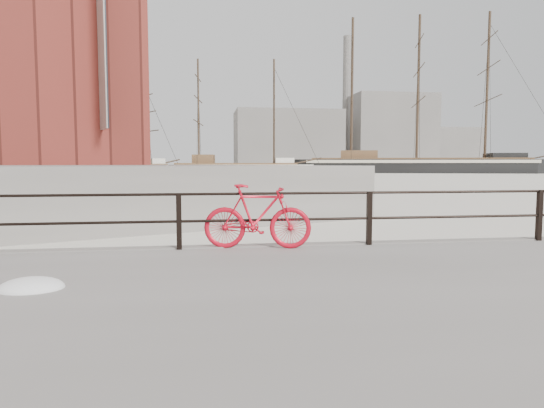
{
  "coord_description": "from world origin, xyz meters",
  "views": [
    {
      "loc": [
        -6.61,
        -8.79,
        1.87
      ],
      "look_at": [
        -5.1,
        1.5,
        1.0
      ],
      "focal_mm": 32.0,
      "sensor_mm": 36.0,
      "label": 1
    }
  ],
  "objects_px": {
    "schooner_mid": "(237,174)",
    "workboat_near": "(9,186)",
    "bicycle": "(257,216)",
    "schooner_left": "(119,175)",
    "barque_black": "(416,173)"
  },
  "relations": [
    {
      "from": "schooner_mid",
      "to": "workboat_near",
      "type": "height_order",
      "value": "schooner_mid"
    },
    {
      "from": "workboat_near",
      "to": "bicycle",
      "type": "bearing_deg",
      "value": -98.34
    },
    {
      "from": "schooner_mid",
      "to": "workboat_near",
      "type": "bearing_deg",
      "value": -109.23
    },
    {
      "from": "schooner_left",
      "to": "workboat_near",
      "type": "relative_size",
      "value": 1.94
    },
    {
      "from": "bicycle",
      "to": "barque_black",
      "type": "distance_m",
      "value": 94.3
    },
    {
      "from": "barque_black",
      "to": "schooner_left",
      "type": "relative_size",
      "value": 2.62
    },
    {
      "from": "barque_black",
      "to": "schooner_mid",
      "type": "xyz_separation_m",
      "value": [
        -36.72,
        -4.93,
        0.0
      ]
    },
    {
      "from": "schooner_left",
      "to": "workboat_near",
      "type": "bearing_deg",
      "value": -123.14
    },
    {
      "from": "schooner_left",
      "to": "workboat_near",
      "type": "distance_m",
      "value": 40.52
    },
    {
      "from": "barque_black",
      "to": "schooner_left",
      "type": "height_order",
      "value": "barque_black"
    },
    {
      "from": "barque_black",
      "to": "workboat_near",
      "type": "bearing_deg",
      "value": -122.79
    },
    {
      "from": "bicycle",
      "to": "schooner_left",
      "type": "height_order",
      "value": "schooner_left"
    },
    {
      "from": "schooner_mid",
      "to": "bicycle",
      "type": "bearing_deg",
      "value": -86.58
    },
    {
      "from": "schooner_left",
      "to": "bicycle",
      "type": "bearing_deg",
      "value": -108.86
    },
    {
      "from": "schooner_mid",
      "to": "workboat_near",
      "type": "relative_size",
      "value": 2.64
    }
  ]
}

